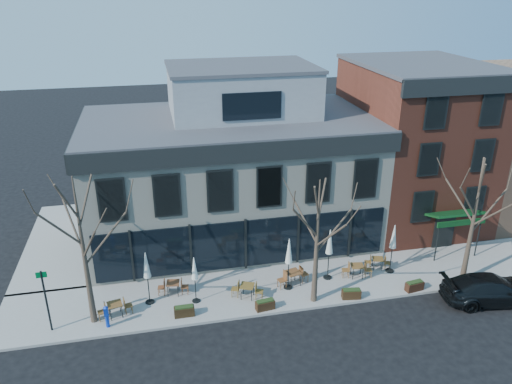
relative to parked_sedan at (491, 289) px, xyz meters
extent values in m
plane|color=black|center=(-12.39, 5.83, -0.77)|extent=(120.00, 120.00, 0.00)
cube|color=gray|center=(-9.14, 3.68, -0.69)|extent=(33.50, 4.70, 0.15)
cube|color=gray|center=(-23.64, 11.83, -0.69)|extent=(4.50, 12.00, 0.15)
cube|color=beige|center=(-12.39, 10.83, 3.23)|extent=(18.00, 10.00, 8.00)
cube|color=#47474C|center=(-12.39, 10.83, 7.28)|extent=(18.30, 10.30, 0.30)
cube|color=black|center=(-12.39, 5.71, 6.78)|extent=(18.30, 0.25, 1.10)
cube|color=black|center=(-21.51, 10.83, 6.78)|extent=(0.25, 10.30, 1.10)
cube|color=black|center=(-12.39, 5.77, 1.13)|extent=(17.20, 0.12, 3.00)
cube|color=black|center=(-21.45, 9.83, 1.13)|extent=(0.12, 7.50, 3.00)
cube|color=gray|center=(-11.39, 11.83, 8.83)|extent=(9.00, 6.50, 3.00)
cube|color=brown|center=(0.61, 10.83, 4.73)|extent=(8.00, 10.00, 11.00)
cube|color=#47474C|center=(0.61, 10.83, 10.28)|extent=(8.20, 10.20, 0.25)
cube|color=black|center=(0.61, 5.71, 9.83)|extent=(8.20, 0.25, 1.00)
cube|color=#0C3614|center=(0.61, 4.98, 2.13)|extent=(3.20, 1.66, 0.67)
cube|color=black|center=(0.61, 5.78, 0.48)|extent=(1.40, 0.10, 2.50)
cone|color=#382B21|center=(-20.89, 2.63, 3.34)|extent=(0.34, 0.34, 7.92)
cylinder|color=#382B21|center=(-19.82, 2.81, 3.91)|extent=(2.23, 0.50, 2.48)
cylinder|color=#382B21|center=(-21.34, 3.59, 4.37)|extent=(1.03, 2.05, 2.14)
cylinder|color=#382B21|center=(-21.73, 2.32, 4.89)|extent=(1.80, 0.75, 2.21)
cylinder|color=#382B21|center=(-20.44, 1.66, 4.29)|extent=(1.03, 2.04, 2.28)
cone|color=#382B21|center=(-9.39, 1.93, 2.90)|extent=(0.34, 0.34, 7.04)
cylinder|color=#382B21|center=(-8.44, 2.09, 3.41)|extent=(2.00, 0.46, 2.21)
cylinder|color=#382B21|center=(-9.79, 2.79, 3.82)|extent=(0.93, 1.84, 1.91)
cylinder|color=#382B21|center=(-10.14, 1.65, 4.28)|extent=(1.61, 0.68, 1.97)
cylinder|color=#382B21|center=(-8.99, 1.07, 3.74)|extent=(0.93, 1.83, 2.03)
cone|color=#382B21|center=(-0.39, 1.93, 3.12)|extent=(0.34, 0.34, 7.48)
cylinder|color=#382B21|center=(0.62, 2.10, 3.66)|extent=(2.12, 0.48, 2.35)
cylinder|color=#382B21|center=(-0.81, 2.84, 4.10)|extent=(0.98, 1.94, 2.03)
cylinder|color=#382B21|center=(-1.18, 1.64, 4.58)|extent=(1.71, 0.71, 2.09)
cylinder|color=#382B21|center=(0.04, 1.02, 4.01)|extent=(0.98, 1.94, 2.16)
cylinder|color=black|center=(-22.89, 2.33, 1.08)|extent=(0.10, 0.10, 3.40)
cube|color=#005926|center=(-22.89, 2.33, 2.58)|extent=(0.50, 0.04, 0.30)
imported|color=black|center=(0.00, 0.00, 0.00)|extent=(5.52, 2.83, 1.53)
cylinder|color=#0D33B4|center=(-20.17, 1.99, -0.28)|extent=(0.19, 0.19, 0.67)
cube|color=#0D33B4|center=(-20.17, 1.99, 0.29)|extent=(0.21, 0.17, 0.48)
cone|color=#0D33B4|center=(-20.17, 1.99, 0.58)|extent=(0.25, 0.25, 0.11)
cube|color=brown|center=(-19.81, 2.78, 0.13)|extent=(0.85, 0.85, 0.04)
cylinder|color=black|center=(-20.03, 2.44, -0.25)|extent=(0.04, 0.04, 0.74)
cylinder|color=black|center=(-19.47, 2.56, -0.25)|extent=(0.04, 0.04, 0.74)
cylinder|color=black|center=(-20.16, 3.00, -0.25)|extent=(0.04, 0.04, 0.74)
cylinder|color=black|center=(-19.60, 3.12, -0.25)|extent=(0.04, 0.04, 0.74)
cube|color=brown|center=(-16.78, 4.15, 0.10)|extent=(0.79, 0.79, 0.04)
cylinder|color=black|center=(-17.09, 3.92, -0.26)|extent=(0.04, 0.04, 0.71)
cylinder|color=black|center=(-16.55, 3.83, -0.26)|extent=(0.04, 0.04, 0.71)
cylinder|color=black|center=(-17.01, 4.46, -0.26)|extent=(0.04, 0.04, 0.71)
cylinder|color=black|center=(-16.46, 4.38, -0.26)|extent=(0.04, 0.04, 0.71)
cube|color=brown|center=(-12.85, 2.96, 0.13)|extent=(0.94, 0.94, 0.04)
cylinder|color=black|center=(-13.23, 2.80, -0.25)|extent=(0.04, 0.04, 0.74)
cylinder|color=black|center=(-12.70, 2.58, -0.25)|extent=(0.04, 0.04, 0.74)
cylinder|color=black|center=(-13.01, 3.33, -0.25)|extent=(0.04, 0.04, 0.74)
cylinder|color=black|center=(-12.48, 3.11, -0.25)|extent=(0.04, 0.04, 0.74)
cube|color=brown|center=(-10.07, 3.62, 0.19)|extent=(0.94, 0.94, 0.04)
cylinder|color=black|center=(-10.29, 3.24, -0.22)|extent=(0.04, 0.04, 0.80)
cylinder|color=black|center=(-9.69, 3.39, -0.22)|extent=(0.04, 0.04, 0.80)
cylinder|color=black|center=(-10.45, 3.84, -0.22)|extent=(0.04, 0.04, 0.80)
cylinder|color=black|center=(-9.84, 4.00, -0.22)|extent=(0.04, 0.04, 0.80)
cube|color=brown|center=(-6.20, 3.61, 0.12)|extent=(0.83, 0.83, 0.04)
cylinder|color=black|center=(-6.54, 3.38, -0.25)|extent=(0.04, 0.04, 0.73)
cylinder|color=black|center=(-5.98, 3.27, -0.25)|extent=(0.04, 0.04, 0.73)
cylinder|color=black|center=(-6.43, 3.94, -0.25)|extent=(0.04, 0.04, 0.73)
cylinder|color=black|center=(-5.87, 3.83, -0.25)|extent=(0.04, 0.04, 0.73)
cube|color=brown|center=(-4.62, 4.21, 0.04)|extent=(0.78, 0.78, 0.04)
cylinder|color=black|center=(-4.93, 4.04, -0.29)|extent=(0.04, 0.04, 0.65)
cylinder|color=black|center=(-4.45, 3.89, -0.29)|extent=(0.04, 0.04, 0.65)
cylinder|color=black|center=(-4.79, 4.52, -0.29)|extent=(0.04, 0.04, 0.65)
cylinder|color=black|center=(-4.31, 4.37, -0.29)|extent=(0.04, 0.04, 0.65)
cylinder|color=black|center=(-18.08, 3.61, -0.58)|extent=(0.49, 0.49, 0.07)
cylinder|color=black|center=(-18.08, 3.61, 0.61)|extent=(0.06, 0.06, 2.46)
cone|color=silver|center=(-18.08, 3.61, 1.73)|extent=(0.40, 0.40, 1.45)
cylinder|color=black|center=(-15.63, 3.19, -0.59)|extent=(0.44, 0.44, 0.06)
cylinder|color=black|center=(-15.63, 3.19, 0.47)|extent=(0.05, 0.05, 2.18)
cone|color=white|center=(-15.63, 3.19, 1.46)|extent=(0.36, 0.36, 1.29)
cylinder|color=black|center=(-10.43, 3.36, -0.58)|extent=(0.50, 0.50, 0.07)
cylinder|color=black|center=(-10.43, 3.36, 0.63)|extent=(0.06, 0.06, 2.50)
cone|color=silver|center=(-10.43, 3.36, 1.77)|extent=(0.41, 0.41, 1.48)
cylinder|color=black|center=(-7.91, 3.85, -0.58)|extent=(0.50, 0.50, 0.07)
cylinder|color=black|center=(-7.91, 3.85, 0.64)|extent=(0.06, 0.06, 2.52)
cone|color=silver|center=(-7.91, 3.85, 1.79)|extent=(0.41, 0.41, 1.49)
cylinder|color=black|center=(-4.04, 3.73, -0.58)|extent=(0.49, 0.49, 0.07)
cylinder|color=black|center=(-4.04, 3.73, 0.62)|extent=(0.06, 0.06, 2.47)
cone|color=beige|center=(-4.04, 3.73, 1.74)|extent=(0.40, 0.40, 1.46)
cube|color=black|center=(-16.35, 2.06, -0.36)|extent=(1.04, 0.42, 0.52)
cube|color=#1E3314|center=(-16.35, 2.06, -0.08)|extent=(0.93, 0.34, 0.08)
cube|color=#331F11|center=(-12.15, 1.71, -0.37)|extent=(1.05, 0.53, 0.50)
cube|color=#1E3314|center=(-12.15, 1.71, -0.09)|extent=(0.94, 0.44, 0.08)
cube|color=#322010|center=(-7.33, 1.68, -0.36)|extent=(1.07, 0.55, 0.51)
cube|color=#1E3314|center=(-7.33, 1.68, -0.09)|extent=(0.95, 0.46, 0.08)
cube|color=#321B10|center=(-3.60, 1.63, -0.36)|extent=(1.07, 0.56, 0.51)
cube|color=#1E3314|center=(-3.60, 1.63, -0.08)|extent=(0.96, 0.46, 0.08)
camera|label=1|loc=(-17.27, -19.44, 15.42)|focal=35.00mm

